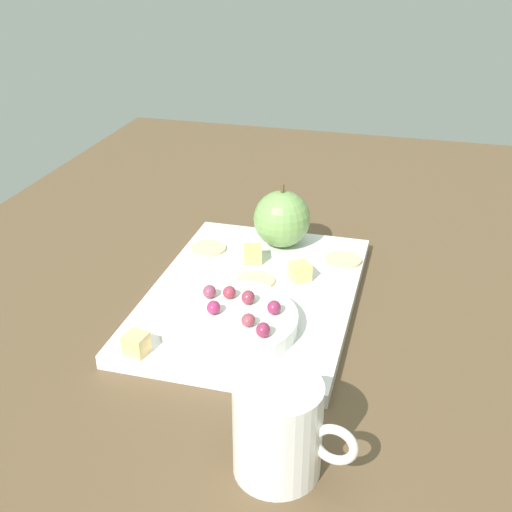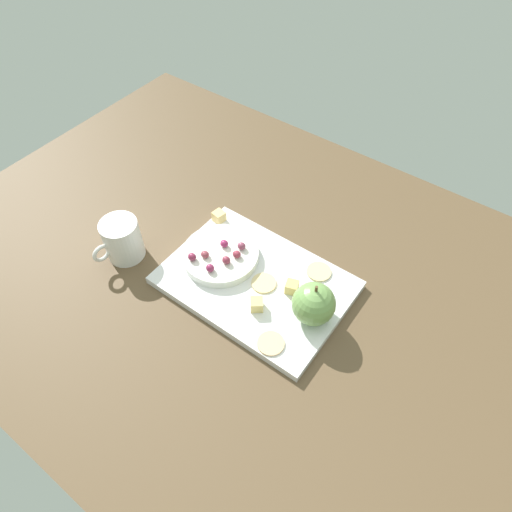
{
  "view_description": "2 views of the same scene",
  "coord_description": "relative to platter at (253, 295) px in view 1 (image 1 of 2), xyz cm",
  "views": [
    {
      "loc": [
        -69.35,
        -19.89,
        47.14
      ],
      "look_at": [
        -1.51,
        -1.6,
        10.66
      ],
      "focal_mm": 45.85,
      "sensor_mm": 36.0,
      "label": 1
    },
    {
      "loc": [
        29.99,
        -44.59,
        78.24
      ],
      "look_at": [
        -3.14,
        0.6,
        10.61
      ],
      "focal_mm": 32.33,
      "sensor_mm": 36.0,
      "label": 2
    }
  ],
  "objects": [
    {
      "name": "cracker_0",
      "position": [
        10.44,
        -9.73,
        1.04
      ],
      "size": [
        4.88,
        4.88,
        0.4
      ],
      "primitive_type": "cylinder",
      "color": "#E4BC8B",
      "rests_on": "platter"
    },
    {
      "name": "cheese_cube_0",
      "position": [
        7.05,
        2.01,
        1.99
      ],
      "size": [
        2.91,
        2.91,
        2.3
      ],
      "primitive_type": "cube",
      "rotation": [
        0.0,
        0.0,
        0.32
      ],
      "color": "#E5C268",
      "rests_on": "platter"
    },
    {
      "name": "grape_5",
      "position": [
        -6.26,
        -1.14,
        3.53
      ],
      "size": [
        1.69,
        1.52,
        1.6
      ],
      "primitive_type": "ellipsoid",
      "color": "#872F43",
      "rests_on": "serving_dish"
    },
    {
      "name": "grape_6",
      "position": [
        -5.58,
        0.89,
        3.43
      ],
      "size": [
        1.69,
        1.52,
        1.4
      ],
      "primitive_type": "ellipsoid",
      "color": "#932F42",
      "rests_on": "serving_dish"
    },
    {
      "name": "cheese_cube_2",
      "position": [
        -16.0,
        8.39,
        1.99
      ],
      "size": [
        2.63,
        2.63,
        2.3
      ],
      "primitive_type": "cube",
      "rotation": [
        0.0,
        0.0,
        1.42
      ],
      "color": "#ECC679",
      "rests_on": "platter"
    },
    {
      "name": "grape_2",
      "position": [
        -7.57,
        -4.49,
        3.51
      ],
      "size": [
        1.69,
        1.52,
        1.56
      ],
      "primitive_type": "ellipsoid",
      "color": "#87274E",
      "rests_on": "serving_dish"
    },
    {
      "name": "grape_4",
      "position": [
        -12.19,
        -4.43,
        3.52
      ],
      "size": [
        1.69,
        1.52,
        1.59
      ],
      "primitive_type": "ellipsoid",
      "color": "#852748",
      "rests_on": "serving_dish"
    },
    {
      "name": "cracker_1",
      "position": [
        2.13,
        0.2,
        1.04
      ],
      "size": [
        4.88,
        4.88,
        0.4
      ],
      "primitive_type": "cylinder",
      "color": "beige",
      "rests_on": "platter"
    },
    {
      "name": "apple_whole",
      "position": [
        13.18,
        -0.54,
        4.8
      ],
      "size": [
        7.91,
        7.91,
        7.91
      ],
      "primitive_type": "sphere",
      "color": "#6F9B51",
      "rests_on": "platter"
    },
    {
      "name": "cup",
      "position": [
        -26.44,
        -9.49,
        3.66
      ],
      "size": [
        7.61,
        10.8,
        9.0
      ],
      "color": "silver",
      "rests_on": "table"
    },
    {
      "name": "grape_1",
      "position": [
        -6.11,
        3.55,
        3.48
      ],
      "size": [
        1.69,
        1.52,
        1.5
      ],
      "primitive_type": "ellipsoid",
      "color": "#883C54",
      "rests_on": "serving_dish"
    },
    {
      "name": "serving_dish",
      "position": [
        -9.0,
        0.3,
        1.79
      ],
      "size": [
        15.43,
        15.43,
        1.89
      ],
      "primitive_type": "cylinder",
      "color": "white",
      "rests_on": "platter"
    },
    {
      "name": "grape_0",
      "position": [
        -9.29,
        2.0,
        3.48
      ],
      "size": [
        1.69,
        1.52,
        1.51
      ],
      "primitive_type": "ellipsoid",
      "color": "#992857",
      "rests_on": "serving_dish"
    },
    {
      "name": "platter",
      "position": [
        0.0,
        0.0,
        0.0
      ],
      "size": [
        35.45,
        24.77,
        1.68
      ],
      "primitive_type": "cube",
      "color": "white",
      "rests_on": "table"
    },
    {
      "name": "apple_stem",
      "position": [
        13.18,
        -0.54,
        9.35
      ],
      "size": [
        0.5,
        0.5,
        1.2
      ],
      "primitive_type": "cylinder",
      "color": "brown",
      "rests_on": "apple_whole"
    },
    {
      "name": "table",
      "position": [
        1.83,
        1.31,
        -3.04
      ],
      "size": [
        145.59,
        95.79,
        4.4
      ],
      "primitive_type": "cube",
      "color": "brown",
      "rests_on": "ground"
    },
    {
      "name": "cracker_2",
      "position": [
        8.99,
        8.93,
        1.04
      ],
      "size": [
        4.88,
        4.88,
        0.4
      ],
      "primitive_type": "cylinder",
      "color": "beige",
      "rests_on": "platter"
    },
    {
      "name": "cheese_cube_1",
      "position": [
        4.0,
        -5.11,
        1.99
      ],
      "size": [
        3.23,
        3.23,
        2.3
      ],
      "primitive_type": "cube",
      "rotation": [
        0.0,
        0.0,
        0.66
      ],
      "color": "#E4C971",
      "rests_on": "platter"
    },
    {
      "name": "grape_3",
      "position": [
        -10.63,
        -2.39,
        3.41
      ],
      "size": [
        1.69,
        1.52,
        1.36
      ],
      "primitive_type": "ellipsoid",
      "color": "#8C3B48",
      "rests_on": "serving_dish"
    }
  ]
}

